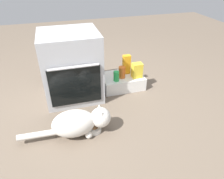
{
  "coord_description": "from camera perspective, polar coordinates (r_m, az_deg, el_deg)",
  "views": [
    {
      "loc": [
        -0.21,
        -1.6,
        1.37
      ],
      "look_at": [
        0.27,
        0.08,
        0.25
      ],
      "focal_mm": 32.65,
      "sensor_mm": 36.0,
      "label": 1
    }
  ],
  "objects": [
    {
      "name": "soda_can",
      "position": [
        2.38,
        1.21,
        3.73
      ],
      "size": [
        0.07,
        0.07,
        0.12
      ],
      "primitive_type": "cylinder",
      "color": "green",
      "rests_on": "pantry_cabinet"
    },
    {
      "name": "food_bowl",
      "position": [
        1.95,
        -4.92,
        -10.91
      ],
      "size": [
        0.13,
        0.13,
        0.08
      ],
      "color": "white",
      "rests_on": "ground"
    },
    {
      "name": "cat",
      "position": [
        1.87,
        -9.23,
        -9.06
      ],
      "size": [
        0.83,
        0.26,
        0.27
      ],
      "rotation": [
        0.0,
        0.0,
        -0.03
      ],
      "color": "silver",
      "rests_on": "ground"
    },
    {
      "name": "pantry_cabinet",
      "position": [
        2.56,
        2.9,
        2.38
      ],
      "size": [
        0.5,
        0.35,
        0.16
      ],
      "primitive_type": "cube",
      "color": "white",
      "rests_on": "ground"
    },
    {
      "name": "juice_carton",
      "position": [
        2.53,
        4.08,
        7.02
      ],
      "size": [
        0.09,
        0.06,
        0.24
      ],
      "primitive_type": "cube",
      "color": "orange",
      "rests_on": "pantry_cabinet"
    },
    {
      "name": "ground",
      "position": [
        2.12,
        -6.37,
        -7.92
      ],
      "size": [
        8.0,
        8.0,
        0.0
      ],
      "primitive_type": "plane",
      "color": "#6B5B4C"
    },
    {
      "name": "snack_bag",
      "position": [
        2.47,
        7.0,
        5.33
      ],
      "size": [
        0.12,
        0.09,
        0.18
      ],
      "primitive_type": "cube",
      "color": "yellow",
      "rests_on": "pantry_cabinet"
    },
    {
      "name": "sauce_jar",
      "position": [
        2.45,
        2.8,
        4.84
      ],
      "size": [
        0.08,
        0.08,
        0.14
      ],
      "primitive_type": "cylinder",
      "color": "#D16023",
      "rests_on": "pantry_cabinet"
    },
    {
      "name": "oven",
      "position": [
        2.29,
        -11.25,
        6.36
      ],
      "size": [
        0.61,
        0.59,
        0.76
      ],
      "color": "#B7BABF",
      "rests_on": "ground"
    }
  ]
}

